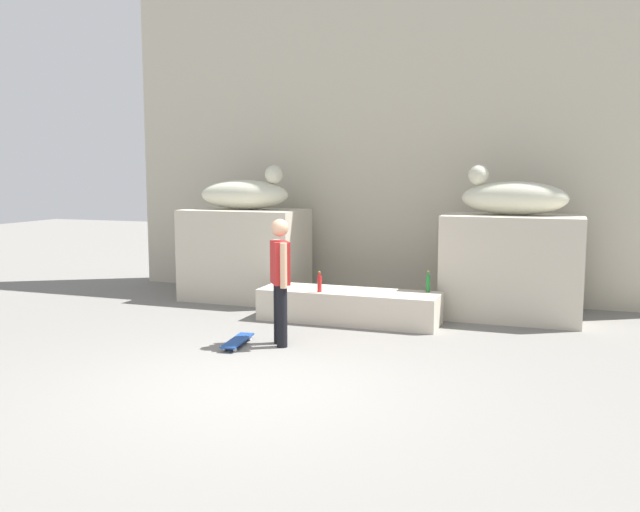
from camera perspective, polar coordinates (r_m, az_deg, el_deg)
The scene contains 11 objects.
ground_plane at distance 7.36m, azimuth -5.50°, elevation -10.91°, with size 40.00×40.00×0.00m, color slate.
facade_wall at distance 12.59m, azimuth 6.02°, elevation 10.87°, with size 10.11×0.60×6.21m, color #BFB7A1.
pedestal_left at distance 12.13m, azimuth -6.33°, elevation 0.12°, with size 2.09×1.26×1.61m, color beige.
pedestal_right at distance 10.93m, azimuth 15.86°, elevation -0.88°, with size 2.09×1.26×1.61m, color beige.
statue_reclining_left at distance 12.03m, azimuth -6.23°, elevation 5.27°, with size 1.66×0.75×0.78m.
statue_reclining_right at distance 10.84m, azimuth 15.87°, elevation 4.83°, with size 1.61×0.58×0.78m.
ledge_block at distance 10.33m, azimuth 2.45°, elevation -4.24°, with size 2.75×0.81×0.48m, color beige.
skater at distance 8.83m, azimuth -3.38°, elevation -1.70°, with size 0.37×0.46×1.67m.
skateboard at distance 9.03m, azimuth -6.96°, elevation -7.11°, with size 0.30×0.82×0.08m.
bottle_green at distance 10.26m, azimuth 9.10°, elevation -2.28°, with size 0.06×0.06×0.32m.
bottle_red at distance 10.13m, azimuth -0.04°, elevation -2.33°, with size 0.07×0.07×0.31m.
Camera 1 is at (3.01, -6.32, 2.28)m, focal length 37.97 mm.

